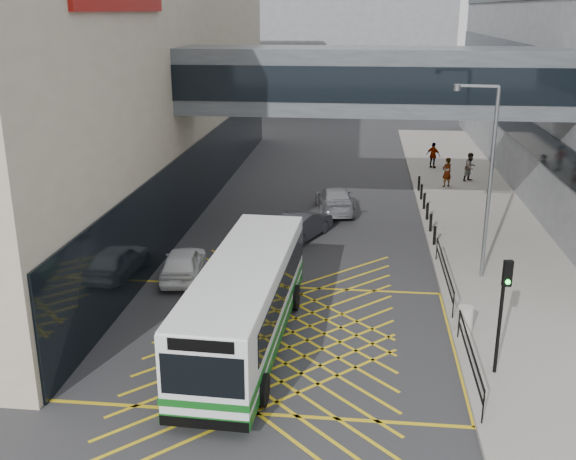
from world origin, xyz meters
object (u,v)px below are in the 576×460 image
(car_white, at_px, (183,263))
(pedestrian_a, at_px, (447,172))
(pedestrian_b, at_px, (470,167))
(litter_bin, at_px, (465,319))
(bus, at_px, (246,300))
(traffic_light, at_px, (503,301))
(pedestrian_c, at_px, (433,155))
(car_dark, at_px, (302,225))
(street_lamp, at_px, (486,171))
(car_silver, at_px, (335,199))

(car_white, height_order, pedestrian_a, pedestrian_a)
(pedestrian_b, bearing_deg, litter_bin, -137.67)
(bus, height_order, traffic_light, traffic_light)
(bus, bearing_deg, pedestrian_c, 74.49)
(car_dark, relative_size, traffic_light, 1.18)
(car_white, xyz_separation_m, litter_bin, (10.92, -4.11, -0.05))
(bus, xyz_separation_m, street_lamp, (8.53, 6.65, 3.01))
(bus, height_order, street_lamp, street_lamp)
(bus, relative_size, litter_bin, 11.65)
(car_white, relative_size, pedestrian_b, 2.33)
(litter_bin, bearing_deg, pedestrian_a, 85.48)
(car_dark, bearing_deg, pedestrian_a, -104.52)
(car_silver, relative_size, pedestrian_c, 2.63)
(street_lamp, distance_m, pedestrian_a, 15.39)
(bus, relative_size, car_dark, 2.46)
(street_lamp, bearing_deg, traffic_light, -88.69)
(car_silver, xyz_separation_m, pedestrian_b, (8.34, 7.38, 0.34))
(car_silver, xyz_separation_m, street_lamp, (6.30, -9.28, 3.87))
(car_dark, height_order, pedestrian_c, pedestrian_c)
(street_lamp, height_order, pedestrian_b, street_lamp)
(car_white, bearing_deg, bus, 117.52)
(bus, relative_size, street_lamp, 1.37)
(car_white, relative_size, street_lamp, 0.54)
(traffic_light, bearing_deg, pedestrian_b, 75.19)
(traffic_light, distance_m, pedestrian_b, 24.87)
(street_lamp, xyz_separation_m, pedestrian_a, (0.38, 14.98, -3.53))
(street_lamp, bearing_deg, car_silver, 130.16)
(car_dark, xyz_separation_m, car_silver, (1.41, 4.80, 0.04))
(car_silver, height_order, pedestrian_c, pedestrian_c)
(pedestrian_c, bearing_deg, bus, 105.70)
(car_white, relative_size, car_silver, 0.91)
(pedestrian_a, bearing_deg, pedestrian_c, -118.35)
(car_white, xyz_separation_m, car_dark, (4.43, 5.64, 0.01))
(street_lamp, bearing_deg, car_white, -168.55)
(car_white, bearing_deg, litter_bin, 153.57)
(car_dark, distance_m, pedestrian_c, 17.50)
(pedestrian_b, relative_size, pedestrian_c, 1.02)
(traffic_light, distance_m, pedestrian_a, 23.07)
(litter_bin, bearing_deg, car_silver, 109.25)
(car_white, xyz_separation_m, car_silver, (5.84, 10.44, 0.05))
(pedestrian_b, bearing_deg, pedestrian_a, -174.00)
(pedestrian_b, bearing_deg, car_dark, -167.90)
(car_dark, xyz_separation_m, pedestrian_b, (9.76, 12.18, 0.39))
(car_dark, height_order, car_silver, car_silver)
(pedestrian_b, bearing_deg, bus, -153.60)
(car_silver, height_order, street_lamp, street_lamp)
(car_silver, distance_m, pedestrian_a, 8.79)
(street_lamp, bearing_deg, pedestrian_b, 88.98)
(litter_bin, bearing_deg, car_dark, 123.67)
(bus, height_order, car_white, bus)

